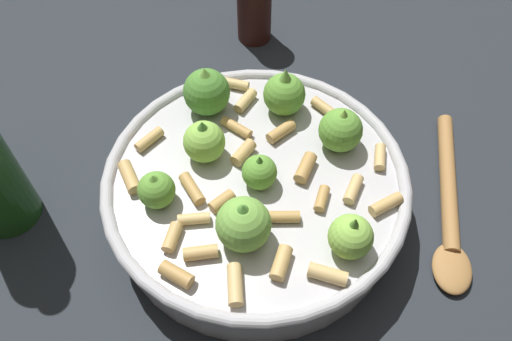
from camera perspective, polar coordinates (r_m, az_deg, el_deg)
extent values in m
plane|color=#23282D|center=(0.51, 0.00, -4.13)|extent=(2.40, 2.40, 0.00)
cylinder|color=#B7B7BC|center=(0.49, 0.00, -2.51)|extent=(0.27, 0.27, 0.05)
torus|color=#B7B7BC|center=(0.47, 0.00, -0.73)|extent=(0.29, 0.29, 0.01)
sphere|color=#609E38|center=(0.45, -11.17, -2.16)|extent=(0.03, 0.03, 0.03)
cone|color=#609E38|center=(0.43, -11.48, -1.02)|extent=(0.02, 0.02, 0.01)
sphere|color=#75B247|center=(0.41, -1.43, -6.09)|extent=(0.05, 0.05, 0.05)
cone|color=#4C8933|center=(0.39, -1.49, -4.55)|extent=(0.02, 0.02, 0.01)
sphere|color=#609E38|center=(0.48, 9.66, 4.34)|extent=(0.04, 0.04, 0.04)
cone|color=#8CC64C|center=(0.46, 10.00, 5.97)|extent=(0.02, 0.02, 0.02)
sphere|color=#609E38|center=(0.51, 3.21, 8.58)|extent=(0.04, 0.04, 0.04)
cone|color=#75B247|center=(0.49, 3.33, 10.46)|extent=(0.02, 0.02, 0.02)
sphere|color=#4C8933|center=(0.51, -5.60, 8.80)|extent=(0.05, 0.05, 0.05)
cone|color=#75B247|center=(0.49, -5.81, 10.64)|extent=(0.02, 0.02, 0.02)
sphere|color=#609E38|center=(0.45, 0.84, 0.00)|extent=(0.03, 0.03, 0.03)
cone|color=#4C8933|center=(0.44, 0.86, 1.24)|extent=(0.01, 0.01, 0.01)
sphere|color=#8CC64C|center=(0.42, 10.63, -7.34)|extent=(0.04, 0.04, 0.04)
cone|color=#609E38|center=(0.40, 11.05, -5.99)|extent=(0.01, 0.01, 0.02)
sphere|color=#8CC64C|center=(0.47, -5.87, 3.25)|extent=(0.04, 0.04, 0.04)
cone|color=#4C8933|center=(0.45, -6.07, 4.82)|extent=(0.02, 0.02, 0.02)
cylinder|color=tan|center=(0.52, -1.20, 7.89)|extent=(0.02, 0.03, 0.01)
cylinder|color=tan|center=(0.44, 3.30, -5.11)|extent=(0.02, 0.03, 0.01)
cylinder|color=tan|center=(0.41, 8.08, -11.54)|extent=(0.03, 0.03, 0.01)
cylinder|color=tan|center=(0.42, 2.86, -10.38)|extent=(0.03, 0.03, 0.01)
cylinder|color=tan|center=(0.41, -2.38, -12.76)|extent=(0.04, 0.02, 0.01)
cylinder|color=tan|center=(0.47, -14.10, -0.72)|extent=(0.03, 0.01, 0.01)
cylinder|color=tan|center=(0.50, -11.95, 3.46)|extent=(0.02, 0.03, 0.01)
cylinder|color=tan|center=(0.43, -9.44, -7.46)|extent=(0.03, 0.02, 0.01)
cylinder|color=tan|center=(0.49, 2.84, 4.41)|extent=(0.02, 0.03, 0.01)
cylinder|color=tan|center=(0.45, -3.85, -3.49)|extent=(0.02, 0.03, 0.01)
cylinder|color=tan|center=(0.47, 5.59, 0.31)|extent=(0.03, 0.03, 0.01)
cylinder|color=tan|center=(0.50, -2.22, 4.87)|extent=(0.03, 0.02, 0.01)
cylinder|color=tan|center=(0.52, 7.61, 7.10)|extent=(0.03, 0.02, 0.01)
cylinder|color=tan|center=(0.49, 13.82, 1.48)|extent=(0.03, 0.02, 0.01)
cylinder|color=tan|center=(0.45, 7.44, -3.16)|extent=(0.02, 0.02, 0.01)
cylinder|color=tan|center=(0.46, -7.24, -2.05)|extent=(0.03, 0.01, 0.01)
cylinder|color=tan|center=(0.42, -8.99, -11.52)|extent=(0.03, 0.03, 0.01)
cylinder|color=tan|center=(0.42, -6.27, -9.21)|extent=(0.02, 0.03, 0.01)
cylinder|color=tan|center=(0.44, -7.03, -5.44)|extent=(0.02, 0.03, 0.01)
cylinder|color=tan|center=(0.46, 14.45, -3.73)|extent=(0.01, 0.03, 0.01)
cylinder|color=tan|center=(0.48, -1.12, 2.17)|extent=(0.02, 0.03, 0.01)
cylinder|color=tan|center=(0.46, 10.93, -2.09)|extent=(0.03, 0.03, 0.01)
cylinder|color=tan|center=(0.54, -2.32, 9.72)|extent=(0.03, 0.03, 0.01)
cylinder|color=#33140F|center=(0.66, -0.20, 17.71)|extent=(0.04, 0.04, 0.08)
cylinder|color=#9E703D|center=(0.55, 20.85, -0.97)|extent=(0.15, 0.11, 0.02)
ellipsoid|color=#9E703D|center=(0.50, 21.24, -10.27)|extent=(0.06, 0.06, 0.01)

